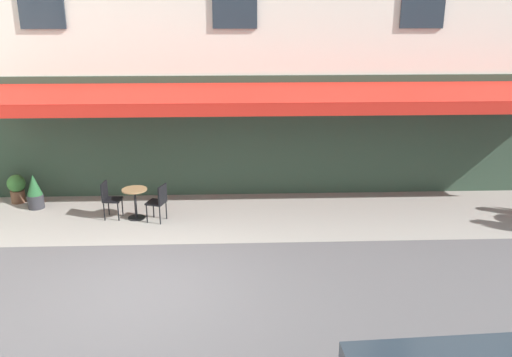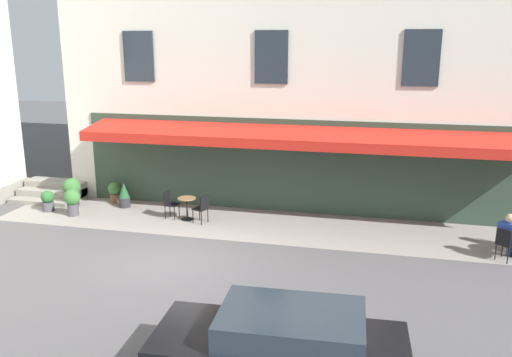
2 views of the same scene
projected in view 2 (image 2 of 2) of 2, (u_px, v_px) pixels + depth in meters
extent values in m
plane|color=#565456|center=(171.00, 261.00, 14.16)|extent=(70.00, 70.00, 0.00)
cube|color=gray|center=(309.00, 228.00, 16.63)|extent=(20.50, 3.20, 0.01)
cube|color=#2D4233|center=(309.00, 167.00, 17.77)|extent=(16.00, 0.06, 3.20)
cube|color=red|center=(307.00, 135.00, 16.69)|extent=(15.00, 1.70, 0.36)
cube|color=red|center=(303.00, 147.00, 15.96)|extent=(15.00, 0.04, 0.28)
cube|color=#232D38|center=(421.00, 58.00, 16.11)|extent=(1.10, 0.06, 1.70)
cube|color=#232D38|center=(271.00, 57.00, 17.17)|extent=(1.10, 0.06, 1.70)
cube|color=#232D38|center=(139.00, 56.00, 18.23)|extent=(1.10, 0.06, 1.70)
cube|color=gray|center=(47.00, 198.00, 19.60)|extent=(2.40, 1.40, 0.15)
cube|color=gray|center=(53.00, 192.00, 19.89)|extent=(2.40, 1.05, 0.30)
cube|color=gray|center=(58.00, 186.00, 20.18)|extent=(2.40, 0.70, 0.45)
cylinder|color=black|center=(187.00, 219.00, 17.46)|extent=(0.40, 0.40, 0.03)
cylinder|color=black|center=(187.00, 209.00, 17.37)|extent=(0.06, 0.06, 0.72)
cylinder|color=#99754C|center=(187.00, 198.00, 17.28)|extent=(0.60, 0.60, 0.03)
cylinder|color=black|center=(200.00, 214.00, 17.35)|extent=(0.03, 0.03, 0.45)
cylinder|color=black|center=(193.00, 217.00, 17.07)|extent=(0.03, 0.03, 0.45)
cylinder|color=black|center=(208.00, 216.00, 17.17)|extent=(0.03, 0.03, 0.45)
cylinder|color=black|center=(201.00, 218.00, 16.89)|extent=(0.03, 0.03, 0.45)
cube|color=black|center=(200.00, 209.00, 17.06)|extent=(0.51, 0.51, 0.04)
cube|color=black|center=(204.00, 203.00, 16.91)|extent=(0.17, 0.39, 0.42)
cylinder|color=black|center=(174.00, 214.00, 17.37)|extent=(0.03, 0.03, 0.45)
cylinder|color=black|center=(179.00, 211.00, 17.68)|extent=(0.03, 0.03, 0.45)
cylinder|color=black|center=(165.00, 213.00, 17.47)|extent=(0.03, 0.03, 0.45)
cylinder|color=black|center=(170.00, 210.00, 17.78)|extent=(0.03, 0.03, 0.45)
cube|color=black|center=(172.00, 204.00, 17.51)|extent=(0.43, 0.43, 0.04)
cube|color=black|center=(167.00, 197.00, 17.51)|extent=(0.07, 0.40, 0.42)
cylinder|color=black|center=(502.00, 249.00, 14.37)|extent=(0.03, 0.03, 0.45)
cylinder|color=black|center=(508.00, 256.00, 13.90)|extent=(0.03, 0.03, 0.45)
cylinder|color=black|center=(496.00, 252.00, 14.17)|extent=(0.03, 0.03, 0.45)
cube|color=black|center=(506.00, 244.00, 14.07)|extent=(0.56, 0.56, 0.04)
cube|color=black|center=(503.00, 237.00, 13.91)|extent=(0.33, 0.29, 0.42)
cylinder|color=navy|center=(509.00, 248.00, 14.43)|extent=(0.15, 0.15, 0.47)
cylinder|color=navy|center=(507.00, 240.00, 14.27)|extent=(0.33, 0.35, 0.15)
cube|color=#28479E|center=(509.00, 233.00, 14.04)|extent=(0.52, 0.49, 0.56)
sphere|color=tan|center=(510.00, 218.00, 13.94)|extent=(0.25, 0.25, 0.25)
cylinder|color=#28479E|center=(498.00, 230.00, 14.26)|extent=(0.10, 0.10, 0.49)
cylinder|color=brown|center=(115.00, 198.00, 19.33)|extent=(0.35, 0.35, 0.32)
sphere|color=#3D7A38|center=(114.00, 189.00, 19.24)|extent=(0.45, 0.45, 0.45)
cylinder|color=#4C4C51|center=(73.00, 210.00, 17.85)|extent=(0.37, 0.37, 0.41)
sphere|color=#3D7A38|center=(72.00, 197.00, 17.74)|extent=(0.54, 0.54, 0.54)
cylinder|color=#2D2D33|center=(73.00, 200.00, 18.95)|extent=(0.43, 0.43, 0.42)
sphere|color=#3D7A38|center=(72.00, 187.00, 18.84)|extent=(0.63, 0.63, 0.63)
cylinder|color=#4C4C51|center=(48.00, 206.00, 18.36)|extent=(0.41, 0.41, 0.32)
sphere|color=#2D6B33|center=(47.00, 197.00, 18.28)|extent=(0.44, 0.44, 0.44)
cylinder|color=#2D2D33|center=(125.00, 202.00, 18.76)|extent=(0.40, 0.40, 0.36)
cone|color=#23562D|center=(124.00, 190.00, 18.65)|extent=(0.38, 0.38, 0.53)
cube|color=black|center=(279.00, 351.00, 8.98)|extent=(4.39, 2.01, 0.55)
cube|color=#232D38|center=(291.00, 325.00, 8.82)|extent=(2.49, 1.72, 0.48)
cylinder|color=black|center=(210.00, 333.00, 10.07)|extent=(0.60, 0.20, 0.60)
cylinder|color=black|center=(365.00, 348.00, 9.55)|extent=(0.60, 0.20, 0.60)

